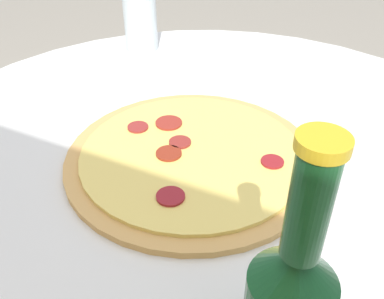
% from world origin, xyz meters
% --- Properties ---
extents(table, '(1.05, 1.05, 0.70)m').
position_xyz_m(table, '(0.00, 0.00, 0.53)').
color(table, silver).
rests_on(table, ground_plane).
extents(pizza, '(0.38, 0.38, 0.02)m').
position_xyz_m(pizza, '(0.01, 0.03, 0.70)').
color(pizza, tan).
rests_on(pizza, table).
extents(drinking_glass, '(0.07, 0.07, 0.13)m').
position_xyz_m(drinking_glass, '(0.31, -0.30, 0.76)').
color(drinking_glass, silver).
rests_on(drinking_glass, table).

